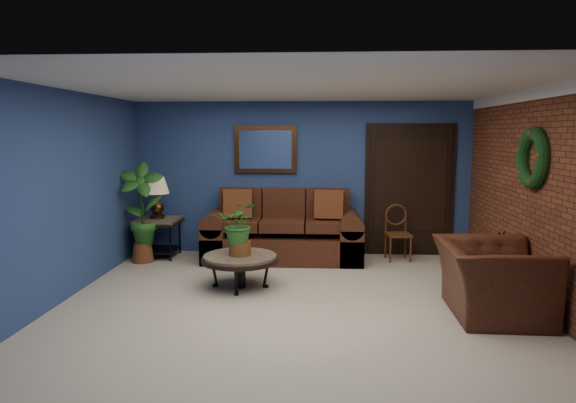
# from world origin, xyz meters

# --- Properties ---
(floor) EXTENTS (5.50, 5.50, 0.00)m
(floor) POSITION_xyz_m (0.00, 0.00, 0.00)
(floor) COLOR beige
(floor) RESTS_ON ground
(wall_back) EXTENTS (5.50, 0.04, 2.50)m
(wall_back) POSITION_xyz_m (0.00, 2.50, 1.25)
(wall_back) COLOR navy
(wall_back) RESTS_ON ground
(wall_left) EXTENTS (0.04, 5.00, 2.50)m
(wall_left) POSITION_xyz_m (-2.75, 0.00, 1.25)
(wall_left) COLOR navy
(wall_left) RESTS_ON ground
(wall_right_brick) EXTENTS (0.04, 5.00, 2.50)m
(wall_right_brick) POSITION_xyz_m (2.75, 0.00, 1.25)
(wall_right_brick) COLOR brown
(wall_right_brick) RESTS_ON ground
(ceiling) EXTENTS (5.50, 5.00, 0.02)m
(ceiling) POSITION_xyz_m (0.00, 0.00, 2.50)
(ceiling) COLOR silver
(ceiling) RESTS_ON wall_back
(crown_molding) EXTENTS (0.03, 5.00, 0.14)m
(crown_molding) POSITION_xyz_m (2.72, 0.00, 2.43)
(crown_molding) COLOR white
(crown_molding) RESTS_ON wall_right_brick
(wall_mirror) EXTENTS (1.02, 0.06, 0.77)m
(wall_mirror) POSITION_xyz_m (-0.60, 2.46, 1.72)
(wall_mirror) COLOR #472B13
(wall_mirror) RESTS_ON wall_back
(closet_door) EXTENTS (1.44, 0.06, 2.18)m
(closet_door) POSITION_xyz_m (1.75, 2.47, 1.05)
(closet_door) COLOR black
(closet_door) RESTS_ON wall_back
(wreath) EXTENTS (0.16, 0.72, 0.72)m
(wreath) POSITION_xyz_m (2.69, 0.05, 1.70)
(wreath) COLOR black
(wreath) RESTS_ON wall_right_brick
(sofa) EXTENTS (2.45, 1.06, 1.10)m
(sofa) POSITION_xyz_m (-0.28, 2.09, 0.36)
(sofa) COLOR #4C2315
(sofa) RESTS_ON ground
(coffee_table) EXTENTS (0.99, 0.99, 0.43)m
(coffee_table) POSITION_xyz_m (-0.74, 0.48, 0.37)
(coffee_table) COLOR #494540
(coffee_table) RESTS_ON ground
(end_table) EXTENTS (0.69, 0.69, 0.63)m
(end_table) POSITION_xyz_m (-2.30, 2.05, 0.49)
(end_table) COLOR #494540
(end_table) RESTS_ON ground
(table_lamp) EXTENTS (0.39, 0.39, 0.65)m
(table_lamp) POSITION_xyz_m (-2.30, 2.05, 1.05)
(table_lamp) COLOR #472B13
(table_lamp) RESTS_ON end_table
(side_chair) EXTENTS (0.41, 0.41, 0.87)m
(side_chair) POSITION_xyz_m (1.52, 2.11, 0.49)
(side_chair) COLOR #513317
(side_chair) RESTS_ON ground
(armchair) EXTENTS (1.10, 1.25, 0.80)m
(armchair) POSITION_xyz_m (2.15, -0.38, 0.40)
(armchair) COLOR #4C2315
(armchair) RESTS_ON ground
(coffee_plant) EXTENTS (0.54, 0.47, 0.69)m
(coffee_plant) POSITION_xyz_m (-0.74, 0.48, 0.81)
(coffee_plant) COLOR brown
(coffee_plant) RESTS_ON coffee_table
(floor_plant) EXTENTS (0.40, 0.34, 0.83)m
(floor_plant) POSITION_xyz_m (2.35, 0.30, 0.43)
(floor_plant) COLOR brown
(floor_plant) RESTS_ON ground
(tall_plant) EXTENTS (0.75, 0.56, 1.56)m
(tall_plant) POSITION_xyz_m (-2.45, 1.73, 0.84)
(tall_plant) COLOR brown
(tall_plant) RESTS_ON ground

